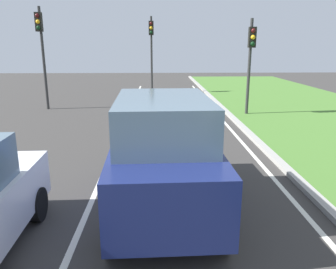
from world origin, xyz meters
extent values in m
plane|color=#383533|center=(0.00, 14.00, 0.00)|extent=(60.00, 60.00, 0.00)
cube|color=silver|center=(-0.70, 14.00, 0.00)|extent=(0.12, 32.00, 0.01)
cube|color=silver|center=(3.60, 14.00, 0.00)|extent=(0.12, 32.00, 0.01)
cube|color=#9E9B93|center=(4.10, 14.00, 0.06)|extent=(0.24, 48.00, 0.12)
cube|color=navy|center=(0.81, 8.66, 0.93)|extent=(2.05, 4.56, 1.10)
cube|color=slate|center=(0.82, 8.51, 1.88)|extent=(1.79, 2.75, 0.80)
cylinder|color=black|center=(-0.11, 10.17, 0.38)|extent=(0.24, 0.77, 0.76)
cylinder|color=black|center=(1.64, 10.22, 0.38)|extent=(0.24, 0.77, 0.76)
cylinder|color=black|center=(-0.01, 7.11, 0.38)|extent=(0.24, 0.77, 0.76)
cylinder|color=black|center=(1.74, 7.16, 0.38)|extent=(0.24, 0.77, 0.76)
cylinder|color=black|center=(-1.56, 8.18, 0.32)|extent=(0.24, 0.65, 0.64)
cylinder|color=#2D2D2D|center=(4.97, 18.00, 2.20)|extent=(0.14, 0.14, 4.41)
cube|color=black|center=(4.97, 17.80, 3.58)|extent=(0.32, 0.24, 0.90)
sphere|color=#3F0F0F|center=(4.97, 17.67, 3.86)|extent=(0.20, 0.20, 0.20)
sphere|color=#F2AD19|center=(4.97, 17.67, 3.58)|extent=(0.20, 0.20, 0.20)
sphere|color=black|center=(4.97, 17.67, 3.30)|extent=(0.20, 0.20, 0.20)
cylinder|color=#2D2D2D|center=(-5.05, 19.81, 2.54)|extent=(0.14, 0.14, 5.08)
cube|color=black|center=(-5.05, 19.61, 4.33)|extent=(0.32, 0.24, 0.90)
sphere|color=#3F0F0F|center=(-5.05, 19.48, 4.61)|extent=(0.20, 0.20, 0.20)
sphere|color=#F2AD19|center=(-5.05, 19.48, 4.33)|extent=(0.20, 0.20, 0.20)
sphere|color=black|center=(-5.05, 19.48, 4.05)|extent=(0.20, 0.20, 0.20)
cylinder|color=#2D2D2D|center=(0.31, 25.54, 2.55)|extent=(0.14, 0.14, 5.11)
cube|color=black|center=(0.31, 25.34, 4.35)|extent=(0.32, 0.24, 0.90)
sphere|color=#3F0F0F|center=(0.31, 25.21, 4.63)|extent=(0.20, 0.20, 0.20)
sphere|color=#F2AD19|center=(0.31, 25.21, 4.35)|extent=(0.20, 0.20, 0.20)
sphere|color=black|center=(0.31, 25.21, 4.07)|extent=(0.20, 0.20, 0.20)
camera|label=1|loc=(0.73, 2.43, 3.20)|focal=35.50mm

